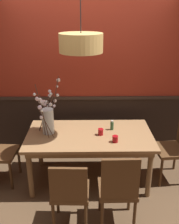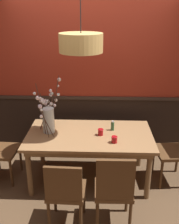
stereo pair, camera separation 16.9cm
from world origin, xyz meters
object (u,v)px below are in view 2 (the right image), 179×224
chair_near_side_right (114,189)px  candle_holder_nearer_center (101,132)px  condiment_bottle (113,126)px  chair_far_side_left (74,119)px  dining_table (90,139)px  pendant_lamp (81,43)px  vase_with_blossoms (48,117)px  candle_holder_nearer_edge (114,139)px  chair_near_side_left (65,191)px  chair_head_east_end (178,147)px

chair_near_side_right → candle_holder_nearer_center: 0.91m
candle_holder_nearer_center → condiment_bottle: condiment_bottle is taller
chair_near_side_right → condiment_bottle: chair_near_side_right is taller
chair_near_side_right → chair_far_side_left: bearing=108.3°
dining_table → pendant_lamp: size_ratio=1.86×
vase_with_blossoms → candle_holder_nearer_center: size_ratio=8.93×
candle_holder_nearer_center → candle_holder_nearer_edge: (0.18, -0.21, -0.00)m
chair_near_side_right → chair_near_side_left: (-0.53, -0.02, -0.03)m
chair_far_side_left → chair_near_side_left: chair_far_side_left is taller
vase_with_blossoms → chair_near_side_left: bearing=-70.7°
chair_far_side_left → chair_near_side_left: bearing=-87.8°
dining_table → vase_with_blossoms: vase_with_blossoms is taller
pendant_lamp → chair_near_side_left: bearing=-97.8°
vase_with_blossoms → candle_holder_nearer_center: 0.74m
dining_table → chair_head_east_end: (1.23, 0.03, -0.11)m
chair_head_east_end → candle_holder_nearer_center: (-1.08, -0.06, 0.23)m
chair_far_side_left → candle_holder_nearer_center: size_ratio=11.00×
chair_far_side_left → pendant_lamp: bearing=-78.1°
dining_table → condiment_bottle: condiment_bottle is taller
condiment_bottle → pendant_lamp: size_ratio=0.15×
candle_holder_nearer_edge → condiment_bottle: (-0.01, 0.37, 0.02)m
dining_table → condiment_bottle: (0.32, 0.14, 0.15)m
chair_head_east_end → vase_with_blossoms: size_ratio=1.22×
chair_near_side_left → vase_with_blossoms: bearing=109.3°
dining_table → pendant_lamp: (-0.10, -0.01, 1.30)m
chair_near_side_right → pendant_lamp: size_ratio=1.03×
dining_table → candle_holder_nearer_center: size_ratio=19.14×
chair_near_side_left → pendant_lamp: (0.12, 0.90, 1.45)m
dining_table → chair_near_side_left: (-0.23, -0.91, -0.15)m
candle_holder_nearer_center → condiment_bottle: (0.17, 0.16, 0.02)m
chair_near_side_left → candle_holder_nearer_edge: size_ratio=9.97×
vase_with_blossoms → candle_holder_nearer_center: (0.72, -0.09, -0.17)m
chair_near_side_left → condiment_bottle: bearing=62.6°
vase_with_blossoms → candle_holder_nearer_edge: 0.95m
chair_head_east_end → vase_with_blossoms: vase_with_blossoms is taller
candle_holder_nearer_center → chair_near_side_right: bearing=-80.2°
chair_near_side_right → candle_holder_nearer_edge: 0.70m
condiment_bottle → candle_holder_nearer_edge: bearing=-88.9°
chair_head_east_end → candle_holder_nearer_edge: size_ratio=11.18×
candle_holder_nearer_edge → chair_near_side_right: bearing=-92.3°
candle_holder_nearer_center → condiment_bottle: size_ratio=0.64×
chair_far_side_left → vase_with_blossoms: size_ratio=1.23×
chair_far_side_left → chair_near_side_right: bearing=-71.7°
condiment_bottle → chair_far_side_left: bearing=128.5°
chair_near_side_right → candle_holder_nearer_edge: chair_near_side_right is taller
candle_holder_nearer_center → pendant_lamp: pendant_lamp is taller
chair_near_side_left → pendant_lamp: pendant_lamp is taller
dining_table → pendant_lamp: pendant_lamp is taller
chair_near_side_right → candle_holder_nearer_edge: (0.03, 0.66, 0.25)m
dining_table → chair_far_side_left: bearing=108.0°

